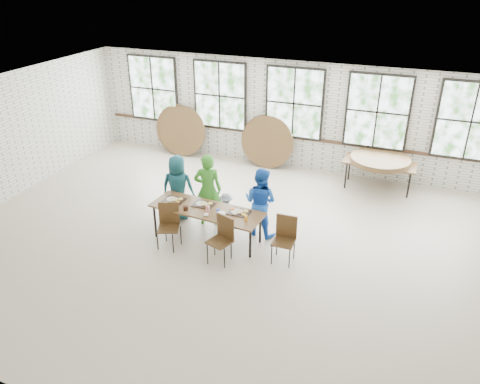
# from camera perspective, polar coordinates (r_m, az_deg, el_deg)

# --- Properties ---
(room) EXTENTS (12.00, 12.00, 12.00)m
(room) POSITION_cam_1_polar(r_m,az_deg,el_deg) (13.00, 6.61, 10.50)
(room) COLOR #B1A48D
(room) RESTS_ON ground
(dining_table) EXTENTS (2.46, 0.99, 0.74)m
(dining_table) POSITION_cam_1_polar(r_m,az_deg,el_deg) (9.73, -4.09, -2.32)
(dining_table) COLOR brown
(dining_table) RESTS_ON ground
(chair_near_left) EXTENTS (0.54, 0.53, 0.95)m
(chair_near_left) POSITION_cam_1_polar(r_m,az_deg,el_deg) (9.71, -8.68, -3.54)
(chair_near_left) COLOR #483018
(chair_near_left) RESTS_ON ground
(chair_near_right) EXTENTS (0.53, 0.52, 0.95)m
(chair_near_right) POSITION_cam_1_polar(r_m,az_deg,el_deg) (9.14, -2.15, -5.29)
(chair_near_right) COLOR #483018
(chair_near_right) RESTS_ON ground
(chair_spare) EXTENTS (0.43, 0.41, 0.95)m
(chair_spare) POSITION_cam_1_polar(r_m,az_deg,el_deg) (9.18, 5.50, -5.23)
(chair_spare) COLOR #483018
(chair_spare) RESTS_ON ground
(adult_teal) EXTENTS (0.83, 0.64, 1.52)m
(adult_teal) POSITION_cam_1_polar(r_m,az_deg,el_deg) (10.64, -7.57, 0.55)
(adult_teal) COLOR navy
(adult_teal) RESTS_ON ground
(adult_green) EXTENTS (0.70, 0.56, 1.67)m
(adult_green) POSITION_cam_1_polar(r_m,az_deg,el_deg) (10.29, -3.93, 0.28)
(adult_green) COLOR #328322
(adult_green) RESTS_ON ground
(toddler) EXTENTS (0.57, 0.38, 0.81)m
(toddler) POSITION_cam_1_polar(r_m,az_deg,el_deg) (10.33, -1.69, -2.24)
(toddler) COLOR #111936
(toddler) RESTS_ON ground
(adult_blue) EXTENTS (0.84, 0.71, 1.53)m
(adult_blue) POSITION_cam_1_polar(r_m,az_deg,el_deg) (9.91, 2.50, -1.21)
(adult_blue) COLOR blue
(adult_blue) RESTS_ON ground
(storage_table) EXTENTS (1.83, 0.83, 0.74)m
(storage_table) POSITION_cam_1_polar(r_m,az_deg,el_deg) (12.47, 16.66, 3.27)
(storage_table) COLOR brown
(storage_table) RESTS_ON ground
(tabletop_clutter) EXTENTS (1.99, 0.62, 0.11)m
(tabletop_clutter) POSITION_cam_1_polar(r_m,az_deg,el_deg) (9.64, -3.63, -2.08)
(tabletop_clutter) COLOR black
(tabletop_clutter) RESTS_ON dining_table
(round_tops_stacked) EXTENTS (1.50, 1.50, 0.13)m
(round_tops_stacked) POSITION_cam_1_polar(r_m,az_deg,el_deg) (12.43, 16.73, 3.78)
(round_tops_stacked) COLOR brown
(round_tops_stacked) RESTS_ON storage_table
(round_tops_leaning) EXTENTS (4.40, 0.48, 1.49)m
(round_tops_leaning) POSITION_cam_1_polar(r_m,az_deg,el_deg) (13.81, -2.20, 6.85)
(round_tops_leaning) COLOR brown
(round_tops_leaning) RESTS_ON ground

